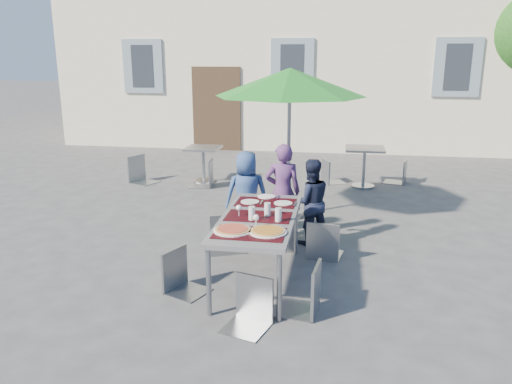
% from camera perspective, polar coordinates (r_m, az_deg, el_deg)
% --- Properties ---
extents(ground, '(90.00, 90.00, 0.00)m').
position_cam_1_polar(ground, '(6.20, -3.08, -7.96)').
color(ground, '#414143').
rests_on(ground, ground).
extents(dining_table, '(0.80, 1.85, 0.76)m').
position_cam_1_polar(dining_table, '(5.46, 0.28, -3.37)').
color(dining_table, '#45454A').
rests_on(dining_table, ground).
extents(pizza_near_left, '(0.39, 0.39, 0.03)m').
position_cam_1_polar(pizza_near_left, '(4.99, -2.69, -4.32)').
color(pizza_near_left, white).
rests_on(pizza_near_left, dining_table).
extents(pizza_near_right, '(0.38, 0.38, 0.03)m').
position_cam_1_polar(pizza_near_right, '(4.94, 1.35, -4.48)').
color(pizza_near_right, white).
rests_on(pizza_near_right, dining_table).
extents(glassware, '(0.51, 0.44, 0.15)m').
position_cam_1_polar(glassware, '(5.32, 0.70, -2.38)').
color(glassware, silver).
rests_on(glassware, dining_table).
extents(place_settings, '(0.66, 0.48, 0.01)m').
position_cam_1_polar(place_settings, '(6.02, 1.24, -0.96)').
color(place_settings, white).
rests_on(place_settings, dining_table).
extents(child_0, '(0.67, 0.53, 1.21)m').
position_cam_1_polar(child_0, '(6.87, -1.06, -0.27)').
color(child_0, '#2E497F').
rests_on(child_0, ground).
extents(child_1, '(0.52, 0.38, 1.33)m').
position_cam_1_polar(child_1, '(6.77, 3.07, 0.01)').
color(child_1, '#573266').
rests_on(child_1, ground).
extents(child_2, '(0.64, 0.49, 1.16)m').
position_cam_1_polar(child_2, '(6.64, 6.20, -1.13)').
color(child_2, '#161C32').
rests_on(child_2, ground).
extents(chair_0, '(0.60, 0.60, 1.03)m').
position_cam_1_polar(chair_0, '(6.29, -3.45, -1.73)').
color(chair_0, gray).
rests_on(chair_0, ground).
extents(chair_1, '(0.48, 0.48, 0.87)m').
position_cam_1_polar(chair_1, '(6.38, 2.69, -2.41)').
color(chair_1, gray).
rests_on(chair_1, ground).
extents(chair_2, '(0.47, 0.47, 0.92)m').
position_cam_1_polar(chair_2, '(6.17, 7.89, -2.88)').
color(chair_2, gray).
rests_on(chair_2, ground).
extents(chair_3, '(0.50, 0.50, 0.86)m').
position_cam_1_polar(chair_3, '(5.34, -8.65, -6.23)').
color(chair_3, gray).
rests_on(chair_3, ground).
extents(chair_4, '(0.47, 0.46, 0.95)m').
position_cam_1_polar(chair_4, '(4.85, 5.81, -7.69)').
color(chair_4, gray).
rests_on(chair_4, ground).
extents(chair_5, '(0.48, 0.48, 0.87)m').
position_cam_1_polar(chair_5, '(4.63, -0.70, -9.42)').
color(chair_5, gray).
rests_on(chair_5, ground).
extents(patio_umbrella, '(2.27, 2.27, 2.28)m').
position_cam_1_polar(patio_umbrella, '(7.55, 3.89, 12.23)').
color(patio_umbrella, '#9D9EA4').
rests_on(patio_umbrella, ground).
extents(cafe_table_0, '(0.66, 0.66, 0.71)m').
position_cam_1_polar(cafe_table_0, '(10.02, -6.03, 3.77)').
color(cafe_table_0, '#9D9EA4').
rests_on(cafe_table_0, ground).
extents(bg_chair_l_0, '(0.60, 0.60, 1.02)m').
position_cam_1_polar(bg_chair_l_0, '(10.20, -13.20, 4.40)').
color(bg_chair_l_0, gray).
rests_on(bg_chair_l_0, ground).
extents(bg_chair_r_0, '(0.48, 0.47, 0.97)m').
position_cam_1_polar(bg_chair_r_0, '(9.65, -5.83, 3.94)').
color(bg_chair_r_0, gray).
rests_on(bg_chair_r_0, ground).
extents(cafe_table_1, '(0.72, 0.72, 0.77)m').
position_cam_1_polar(cafe_table_1, '(9.76, 12.27, 3.62)').
color(cafe_table_1, '#9D9EA4').
rests_on(cafe_table_1, ground).
extents(bg_chair_l_1, '(0.53, 0.52, 0.89)m').
position_cam_1_polar(bg_chair_l_1, '(9.98, 8.53, 3.94)').
color(bg_chair_l_1, gray).
rests_on(bg_chair_l_1, ground).
extents(bg_chair_r_1, '(0.48, 0.48, 0.90)m').
position_cam_1_polar(bg_chair_r_1, '(10.27, 16.23, 3.82)').
color(bg_chair_r_1, gray).
rests_on(bg_chair_r_1, ground).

